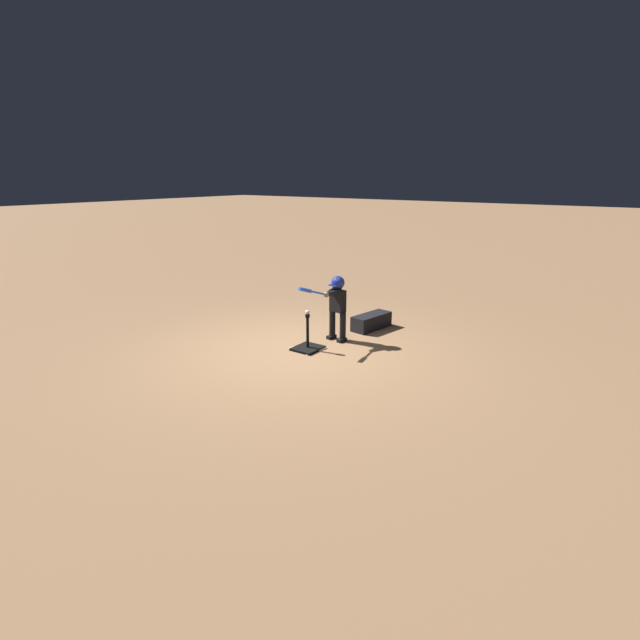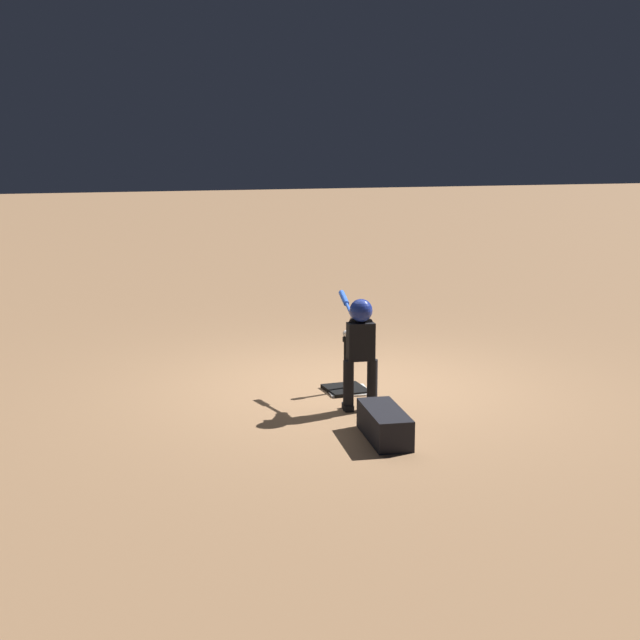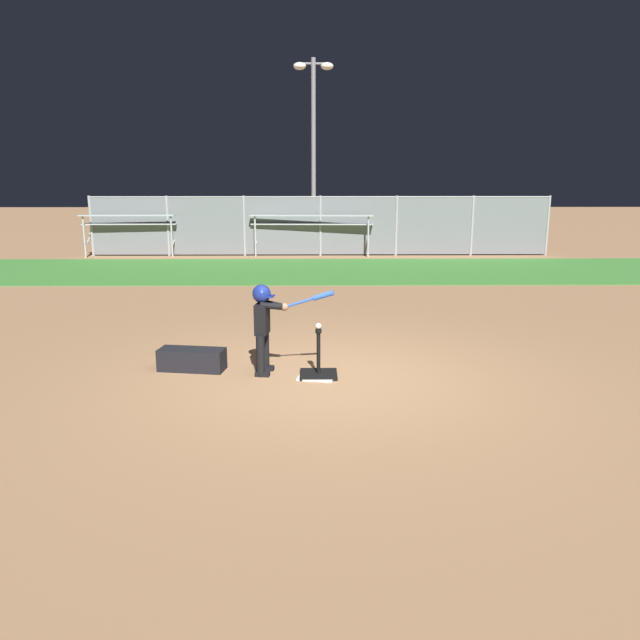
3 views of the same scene
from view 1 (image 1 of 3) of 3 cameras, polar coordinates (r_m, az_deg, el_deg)
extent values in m
plane|color=#99704C|center=(8.24, -2.83, -3.53)|extent=(90.00, 90.00, 0.00)
cube|color=white|center=(8.31, -1.42, -3.25)|extent=(0.51, 0.51, 0.02)
cube|color=black|center=(8.29, -1.41, -3.25)|extent=(0.46, 0.42, 0.04)
cylinder|color=black|center=(8.20, -1.43, -1.42)|extent=(0.05, 0.05, 0.51)
cylinder|color=black|center=(8.12, -1.44, 0.48)|extent=(0.08, 0.08, 0.05)
cylinder|color=black|center=(8.61, 2.62, -0.83)|extent=(0.12, 0.12, 0.52)
cube|color=black|center=(8.66, 2.51, -2.30)|extent=(0.19, 0.12, 0.06)
cylinder|color=black|center=(8.77, 1.42, -0.50)|extent=(0.12, 0.12, 0.52)
cube|color=black|center=(8.82, 1.32, -1.94)|extent=(0.19, 0.12, 0.06)
cube|color=black|center=(8.57, 2.04, 2.21)|extent=(0.19, 0.29, 0.38)
sphere|color=#936B4C|center=(8.50, 2.06, 4.20)|extent=(0.20, 0.20, 0.20)
sphere|color=navy|center=(8.49, 2.06, 4.28)|extent=(0.23, 0.23, 0.23)
cube|color=navy|center=(8.43, 1.62, 3.99)|extent=(0.14, 0.19, 0.01)
cylinder|color=black|center=(8.39, 1.61, 3.15)|extent=(0.31, 0.20, 0.11)
cylinder|color=black|center=(8.45, 1.18, 3.24)|extent=(0.32, 0.12, 0.11)
sphere|color=#936B4C|center=(8.33, 0.71, 2.92)|extent=(0.10, 0.10, 0.10)
cylinder|color=blue|center=(8.10, -0.73, 3.23)|extent=(0.60, 0.12, 0.22)
cylinder|color=blue|center=(7.96, -1.70, 3.44)|extent=(0.27, 0.10, 0.14)
cylinder|color=black|center=(8.34, 0.80, 2.90)|extent=(0.04, 0.05, 0.05)
sphere|color=white|center=(8.10, -1.44, 0.90)|extent=(0.07, 0.07, 0.07)
cube|color=black|center=(9.40, 5.89, -0.16)|extent=(0.88, 0.45, 0.28)
camera|label=2|loc=(14.98, 31.99, 13.28)|focal=50.00mm
camera|label=3|loc=(13.69, -27.66, 13.00)|focal=35.00mm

